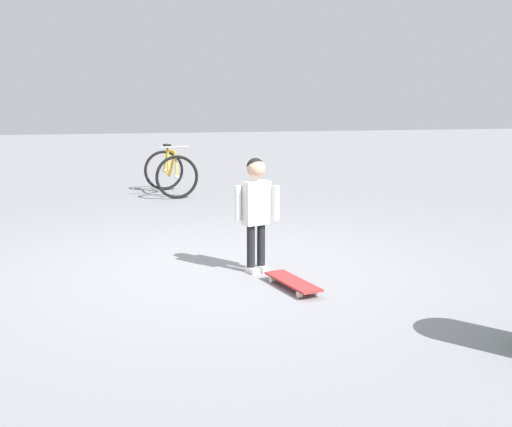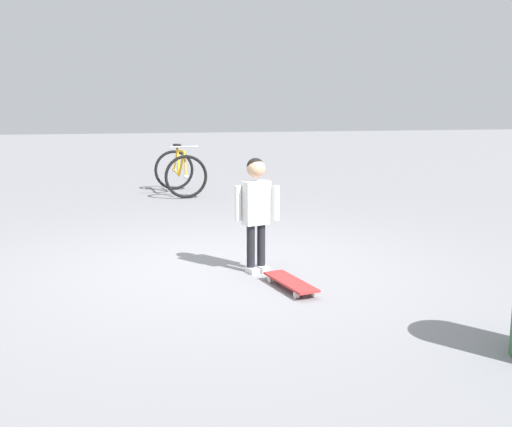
# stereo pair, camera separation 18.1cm
# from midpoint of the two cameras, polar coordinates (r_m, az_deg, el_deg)

# --- Properties ---
(ground_plane) EXTENTS (50.00, 50.00, 0.00)m
(ground_plane) POSITION_cam_midpoint_polar(r_m,az_deg,el_deg) (5.70, -2.83, -5.22)
(ground_plane) COLOR gray
(child_person) EXTENTS (0.40, 0.23, 1.06)m
(child_person) POSITION_cam_midpoint_polar(r_m,az_deg,el_deg) (5.43, 0.96, 1.10)
(child_person) COLOR black
(child_person) RESTS_ON ground
(skateboard) EXTENTS (0.34, 0.69, 0.07)m
(skateboard) POSITION_cam_midpoint_polar(r_m,az_deg,el_deg) (5.06, 4.37, -6.61)
(skateboard) COLOR #B22D2D
(skateboard) RESTS_ON ground
(bicycle_near) EXTENTS (0.83, 1.15, 0.85)m
(bicycle_near) POSITION_cam_midpoint_polar(r_m,az_deg,el_deg) (10.23, -6.82, 4.00)
(bicycle_near) COLOR black
(bicycle_near) RESTS_ON ground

